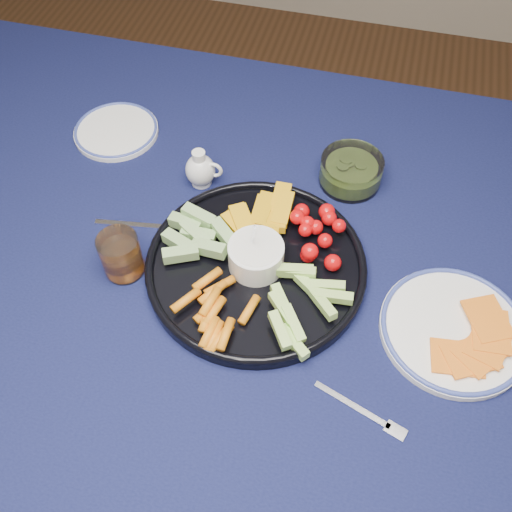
% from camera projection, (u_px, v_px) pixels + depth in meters
% --- Properties ---
extents(dining_table, '(1.67, 1.07, 0.75)m').
position_uv_depth(dining_table, '(211.00, 263.00, 1.11)').
color(dining_table, '#462B17').
rests_on(dining_table, ground).
extents(crudite_platter, '(0.38, 0.38, 0.12)m').
position_uv_depth(crudite_platter, '(254.00, 263.00, 0.97)').
color(crudite_platter, black).
rests_on(crudite_platter, dining_table).
extents(creamer_pitcher, '(0.07, 0.06, 0.08)m').
position_uv_depth(creamer_pitcher, '(201.00, 170.00, 1.09)').
color(creamer_pitcher, white).
rests_on(creamer_pitcher, dining_table).
extents(pickle_bowl, '(0.12, 0.12, 0.06)m').
position_uv_depth(pickle_bowl, '(351.00, 172.00, 1.10)').
color(pickle_bowl, silver).
rests_on(pickle_bowl, dining_table).
extents(cheese_plate, '(0.24, 0.24, 0.03)m').
position_uv_depth(cheese_plate, '(454.00, 328.00, 0.91)').
color(cheese_plate, white).
rests_on(cheese_plate, dining_table).
extents(juice_tumbler, '(0.07, 0.07, 0.08)m').
position_uv_depth(juice_tumbler, '(122.00, 257.00, 0.96)').
color(juice_tumbler, silver).
rests_on(juice_tumbler, dining_table).
extents(fork_left, '(0.17, 0.04, 0.00)m').
position_uv_depth(fork_left, '(148.00, 226.00, 1.05)').
color(fork_left, white).
rests_on(fork_left, dining_table).
extents(fork_right, '(0.15, 0.06, 0.00)m').
position_uv_depth(fork_right, '(367.00, 414.00, 0.84)').
color(fork_right, white).
rests_on(fork_right, dining_table).
extents(side_plate_extra, '(0.17, 0.17, 0.01)m').
position_uv_depth(side_plate_extra, '(116.00, 131.00, 1.19)').
color(side_plate_extra, white).
rests_on(side_plate_extra, dining_table).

